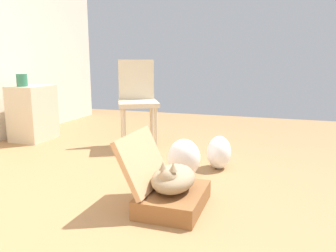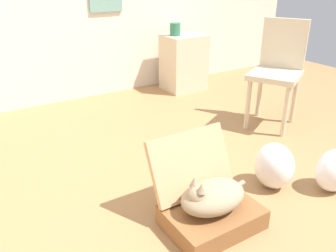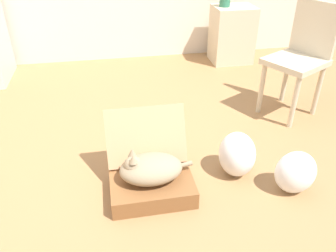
# 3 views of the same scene
# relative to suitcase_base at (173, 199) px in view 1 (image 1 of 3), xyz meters

# --- Properties ---
(ground_plane) EXTENTS (7.68, 7.68, 0.00)m
(ground_plane) POSITION_rel_suitcase_base_xyz_m (0.07, 0.40, -0.06)
(ground_plane) COLOR #9E7247
(ground_plane) RESTS_ON ground
(suitcase_base) EXTENTS (0.54, 0.40, 0.12)m
(suitcase_base) POSITION_rel_suitcase_base_xyz_m (0.00, 0.00, 0.00)
(suitcase_base) COLOR brown
(suitcase_base) RESTS_ON ground
(suitcase_lid) EXTENTS (0.54, 0.20, 0.38)m
(suitcase_lid) POSITION_rel_suitcase_base_xyz_m (0.00, 0.22, 0.25)
(suitcase_lid) COLOR tan
(suitcase_lid) RESTS_ON suitcase_base
(cat) EXTENTS (0.49, 0.28, 0.23)m
(cat) POSITION_rel_suitcase_base_xyz_m (-0.01, 0.00, 0.15)
(cat) COLOR #998466
(cat) RESTS_ON suitcase_base
(plastic_bag_white) EXTENTS (0.25, 0.28, 0.33)m
(plastic_bag_white) POSITION_rel_suitcase_base_xyz_m (0.62, 0.10, 0.10)
(plastic_bag_white) COLOR white
(plastic_bag_white) RESTS_ON ground
(plastic_bag_clear) EXTENTS (0.27, 0.22, 0.30)m
(plastic_bag_clear) POSITION_rel_suitcase_base_xyz_m (0.93, -0.14, 0.09)
(plastic_bag_clear) COLOR white
(plastic_bag_clear) RESTS_ON ground
(side_table) EXTENTS (0.48, 0.40, 0.67)m
(side_table) POSITION_rel_suitcase_base_xyz_m (1.33, 2.25, 0.27)
(side_table) COLOR beige
(side_table) RESTS_ON ground
(vase_tall) EXTENTS (0.12, 0.12, 0.15)m
(vase_tall) POSITION_rel_suitcase_base_xyz_m (1.21, 2.27, 0.69)
(vase_tall) COLOR #2D7051
(vase_tall) RESTS_ON side_table
(chair) EXTENTS (0.61, 0.60, 0.99)m
(chair) POSITION_rel_suitcase_base_xyz_m (1.46, 0.89, 0.49)
(chair) COLOR beige
(chair) RESTS_ON ground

